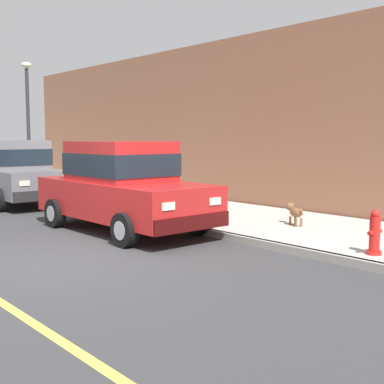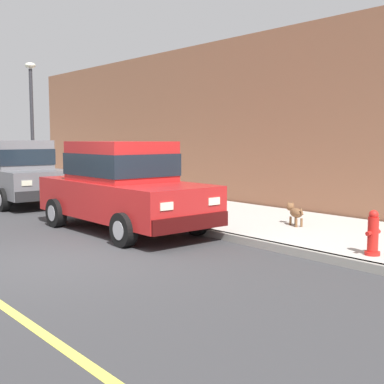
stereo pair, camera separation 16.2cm
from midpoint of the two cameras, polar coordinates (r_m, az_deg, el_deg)
name	(u,v)px [view 2 (the right image)]	position (r m, az deg, el deg)	size (l,w,h in m)	color
ground_plane	(63,260)	(8.73, -13.66, -7.33)	(80.00, 80.00, 0.00)	#38383A
curb	(208,232)	(10.49, 2.23, -4.52)	(0.16, 64.00, 0.14)	gray
sidewalk	(267,223)	(11.76, 8.75, -3.44)	(3.60, 64.00, 0.14)	#B7B5AD
car_red_sedan	(122,185)	(11.04, -7.33, 0.75)	(2.04, 4.60, 1.92)	red
car_grey_sedan	(17,171)	(16.40, -18.63, 2.20)	(2.14, 4.65, 1.92)	slate
dog_brown	(295,212)	(11.10, 11.77, -2.19)	(0.40, 0.70, 0.49)	brown
fire_hydrant	(373,234)	(8.64, 20.00, -4.44)	(0.34, 0.24, 0.72)	red
street_lamp	(32,111)	(18.68, -17.17, 8.58)	(0.36, 0.36, 4.42)	#2D2D33
building_facade	(188,125)	(16.91, -0.12, 7.50)	(0.50, 20.00, 4.85)	#8C5B42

